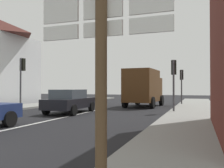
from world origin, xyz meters
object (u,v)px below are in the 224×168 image
Objects in this scene: delivery_truck at (144,87)px; route_sign_post at (102,52)px; traffic_light_far_right at (182,79)px; sedan_far at (70,101)px; traffic_light_near_right at (174,74)px; traffic_light_near_left at (22,72)px.

route_sign_post is at bearing -79.17° from delivery_truck.
route_sign_post reaches higher than delivery_truck.
traffic_light_far_right is at bearing 44.32° from delivery_truck.
sedan_far is 1.29× the size of traffic_light_near_right.
traffic_light_near_right is 10.68m from traffic_light_near_left.
traffic_light_near_right reaches higher than traffic_light_far_right.
traffic_light_near_right is at bearing 6.54° from traffic_light_near_left.
traffic_light_near_left reaches higher than delivery_truck.
delivery_truck is at bearing 35.92° from traffic_light_near_left.
delivery_truck is 17.46m from route_sign_post.
delivery_truck is 1.60× the size of traffic_light_far_right.
traffic_light_far_right reaches higher than delivery_truck.
route_sign_post reaches higher than sedan_far.
sedan_far is at bearing -123.18° from traffic_light_far_right.
route_sign_post is 0.97× the size of traffic_light_near_right.
traffic_light_far_right is (-0.40, 19.96, 0.37)m from route_sign_post.
traffic_light_near_right is (6.11, 2.15, 1.68)m from sedan_far.
traffic_light_near_right reaches higher than sedan_far.
traffic_light_far_right is (-0.00, 7.20, -0.08)m from traffic_light_near_right.
traffic_light_near_left is (-11.01, 11.55, 0.75)m from route_sign_post.
route_sign_post is at bearing -46.39° from traffic_light_near_left.
sedan_far is 1.15× the size of traffic_light_near_left.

